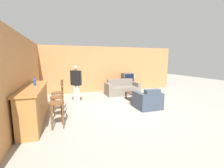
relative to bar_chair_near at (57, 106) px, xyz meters
The scene contains 16 objects.
ground_plane 2.49m from the bar_chair_near, 19.93° to the left, with size 24.00×24.00×0.00m, color gray.
wall_back 4.93m from the bar_chair_near, 62.32° to the left, with size 9.40×0.08×2.60m.
wall_left 2.39m from the bar_chair_near, 115.16° to the left, with size 0.08×8.50×2.60m.
bar_counter 0.92m from the bar_chair_near, 133.86° to the left, with size 0.55×2.65×1.06m.
bar_chair_near is the anchor object (origin of this frame).
bar_chair_mid 0.68m from the bar_chair_near, 90.01° to the left, with size 0.47×0.47×1.14m.
bar_chair_far 1.33m from the bar_chair_near, 90.01° to the left, with size 0.48×0.48×1.14m.
couch_far 4.53m from the bar_chair_near, 44.99° to the left, with size 1.76×0.89×0.81m.
armchair_near 3.31m from the bar_chair_near, 11.53° to the left, with size 0.90×0.84×0.79m.
coffee_table 3.74m from the bar_chair_near, 28.69° to the left, with size 0.62×0.92×0.37m.
tv_unit 5.54m from the bar_chair_near, 45.62° to the left, with size 1.08×0.46×0.54m.
tv 5.53m from the bar_chair_near, 45.60° to the left, with size 0.61×0.51×0.53m.
bottle 1.20m from the bar_chair_near, 126.63° to the left, with size 0.08×0.08×0.26m.
book_on_table 3.84m from the bar_chair_near, 28.95° to the left, with size 0.23×0.19×0.03m.
table_lamp 5.80m from the bar_chair_near, 43.00° to the left, with size 0.29×0.29×0.55m.
person_by_window 2.37m from the bar_chair_near, 72.36° to the left, with size 0.44×0.43×1.60m.
Camera 1 is at (-2.10, -4.98, 1.81)m, focal length 24.00 mm.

